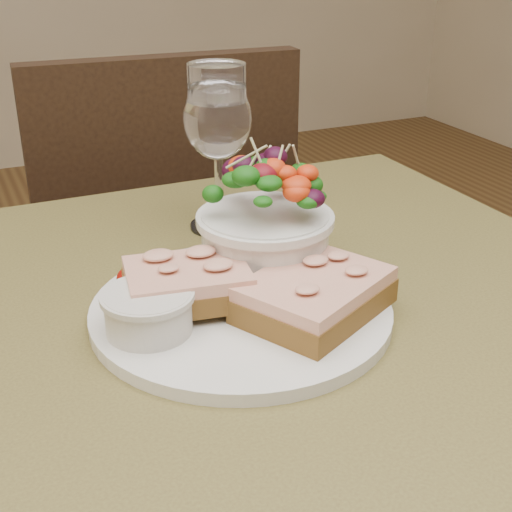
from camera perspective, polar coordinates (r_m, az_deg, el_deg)
name	(u,v)px	position (r m, az deg, el deg)	size (l,w,h in m)	color
cafe_table	(247,425)	(0.69, -0.69, -13.33)	(0.80, 0.80, 0.75)	#4C4220
chair_far	(158,351)	(1.46, -7.82, -7.53)	(0.44, 0.44, 0.90)	black
dinner_plate	(241,310)	(0.65, -1.21, -4.35)	(0.27, 0.27, 0.01)	silver
sandwich_front	(315,295)	(0.63, 4.72, -3.10)	(0.16, 0.14, 0.03)	#492C13
sandwich_back	(188,283)	(0.63, -5.49, -2.19)	(0.12, 0.10, 0.03)	#492C13
ramekin	(148,310)	(0.60, -8.61, -4.31)	(0.07, 0.07, 0.04)	beige
salad_bowl	(265,216)	(0.68, 0.73, 3.25)	(0.12, 0.12, 0.13)	silver
garnish	(137,277)	(0.69, -9.53, -1.68)	(0.05, 0.04, 0.02)	#0A370A
wine_glass	(218,124)	(0.80, -3.09, 10.50)	(0.08, 0.08, 0.18)	white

